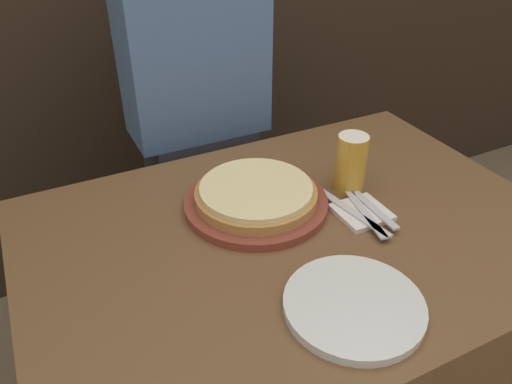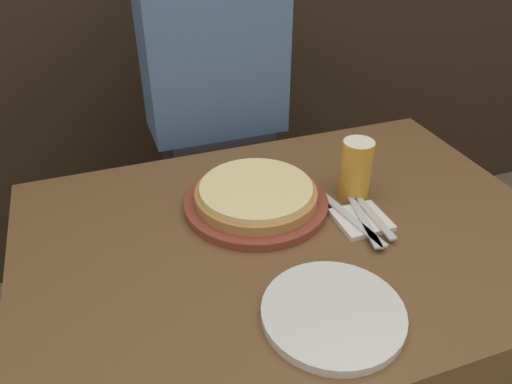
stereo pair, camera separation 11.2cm
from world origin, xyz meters
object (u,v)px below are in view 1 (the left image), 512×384
object	(u,v)px
dinner_plate	(354,305)
spoon	(371,206)
fork	(353,212)
dinner_knife	(362,209)
beer_glass	(351,161)
pizza_on_board	(256,197)
diner_person	(199,153)

from	to	relation	value
dinner_plate	spoon	world-z (taller)	dinner_plate
fork	dinner_knife	bearing A→B (deg)	-0.00
beer_glass	pizza_on_board	bearing A→B (deg)	171.48
beer_glass	dinner_knife	size ratio (longest dim) A/B	0.67
pizza_on_board	diner_person	distance (m)	0.49
pizza_on_board	beer_glass	size ratio (longest dim) A/B	2.29
fork	spoon	distance (m)	0.05
beer_glass	dinner_plate	size ratio (longest dim) A/B	0.57
beer_glass	fork	bearing A→B (deg)	-120.40
pizza_on_board	beer_glass	distance (m)	0.24
pizza_on_board	dinner_plate	distance (m)	0.36
pizza_on_board	dinner_plate	world-z (taller)	pizza_on_board
dinner_plate	fork	world-z (taller)	dinner_plate
diner_person	fork	bearing A→B (deg)	-77.16
fork	spoon	bearing A→B (deg)	-0.00
dinner_plate	diner_person	world-z (taller)	diner_person
pizza_on_board	dinner_knife	xyz separation A→B (m)	(0.20, -0.13, -0.01)
beer_glass	spoon	distance (m)	0.12
spoon	pizza_on_board	bearing A→B (deg)	148.93
pizza_on_board	beer_glass	xyz separation A→B (m)	(0.23, -0.03, 0.05)
pizza_on_board	spoon	xyz separation A→B (m)	(0.22, -0.13, -0.01)
dinner_knife	spoon	size ratio (longest dim) A/B	1.17
pizza_on_board	diner_person	size ratio (longest dim) A/B	0.25
spoon	dinner_plate	bearing A→B (deg)	-132.93
dinner_plate	dinner_knife	bearing A→B (deg)	50.67
dinner_plate	spoon	size ratio (longest dim) A/B	1.36
beer_glass	dinner_plate	bearing A→B (deg)	-123.87
beer_glass	dinner_knife	bearing A→B (deg)	-108.55
dinner_plate	fork	distance (m)	0.28
pizza_on_board	dinner_knife	distance (m)	0.24
beer_glass	dinner_plate	world-z (taller)	beer_glass
pizza_on_board	spoon	distance (m)	0.26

